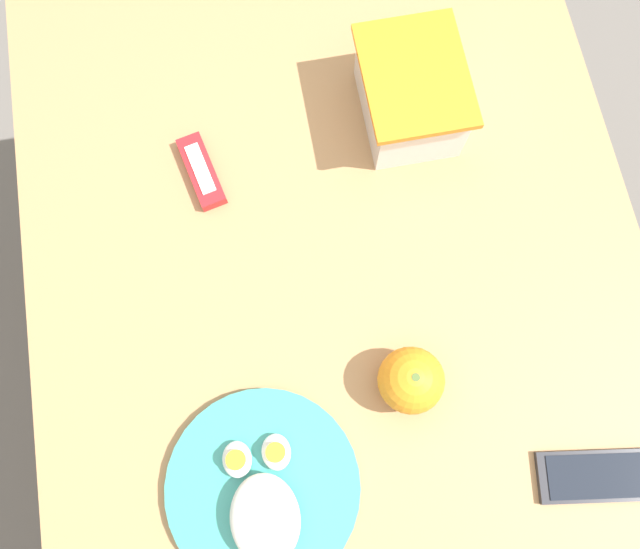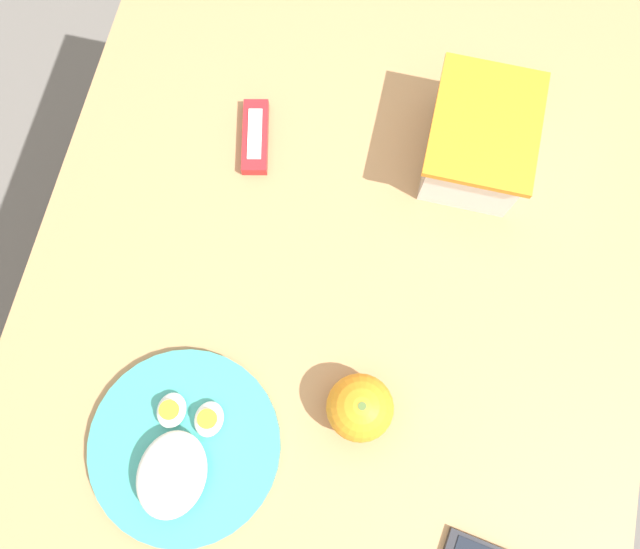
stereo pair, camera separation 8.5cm
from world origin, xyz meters
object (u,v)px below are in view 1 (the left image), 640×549
food_container (410,97)px  rice_plate (263,494)px  orange_fruit (411,380)px  cell_phone (595,476)px  candy_bar (201,171)px

food_container → rice_plate: food_container is taller
orange_fruit → cell_phone: (0.16, 0.21, -0.04)m
rice_plate → candy_bar: 0.46m
rice_plate → cell_phone: rice_plate is taller
food_container → cell_phone: 0.57m
food_container → rice_plate: size_ratio=0.73×
rice_plate → cell_phone: bearing=82.3°
rice_plate → candy_bar: size_ratio=2.09×
orange_fruit → rice_plate: orange_fruit is taller
food_container → orange_fruit: (0.39, -0.09, -0.00)m
food_container → rice_plate: (0.50, -0.30, -0.03)m
cell_phone → candy_bar: bearing=-139.1°
food_container → orange_fruit: bearing=-12.1°
cell_phone → food_container: bearing=-166.9°
orange_fruit → rice_plate: bearing=-63.8°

